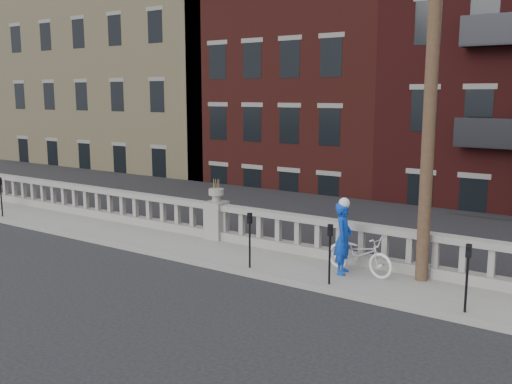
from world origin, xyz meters
TOP-DOWN VIEW (x-y plane):
  - ground at (0.00, 0.00)m, footprint 120.00×120.00m
  - sidewalk at (0.00, 3.00)m, footprint 32.00×2.20m
  - balustrade at (0.00, 3.95)m, footprint 28.00×0.34m
  - planter_pedestal at (0.00, 3.95)m, footprint 0.55×0.55m
  - lower_level at (0.56, 23.04)m, footprint 80.00×44.00m
  - utility_pole at (6.20, 3.60)m, footprint 1.60×0.28m
  - parking_meter_b at (-8.02, 2.15)m, footprint 0.10×0.09m
  - parking_meter_c at (2.45, 2.15)m, footprint 0.10×0.09m
  - parking_meter_d at (4.61, 2.15)m, footprint 0.10×0.09m
  - parking_meter_e at (7.54, 2.15)m, footprint 0.10×0.09m
  - bicycle at (4.82, 3.27)m, footprint 1.87×0.93m
  - cyclist at (4.50, 3.03)m, footprint 0.55×0.70m

SIDE VIEW (x-z plane):
  - ground at x=0.00m, z-range 0.00..0.00m
  - sidewalk at x=0.00m, z-range 0.00..0.15m
  - bicycle at x=4.82m, z-range 0.15..1.09m
  - balustrade at x=0.00m, z-range 0.13..1.16m
  - planter_pedestal at x=0.00m, z-range -0.05..1.71m
  - parking_meter_b at x=-8.02m, z-range 0.32..1.68m
  - parking_meter_c at x=2.45m, z-range 0.32..1.68m
  - parking_meter_d at x=4.61m, z-range 0.32..1.68m
  - parking_meter_e at x=7.54m, z-range 0.32..1.68m
  - cyclist at x=4.50m, z-range 0.15..1.85m
  - lower_level at x=0.56m, z-range -7.77..13.03m
  - utility_pole at x=6.20m, z-range 0.24..10.24m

